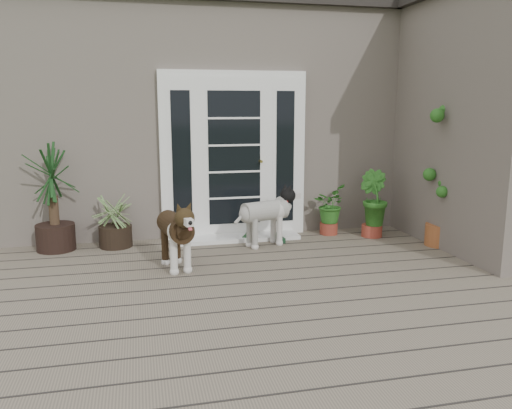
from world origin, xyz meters
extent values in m
cube|color=#6B5B4C|center=(0.00, 0.40, 0.06)|extent=(6.20, 4.60, 0.12)
cube|color=#665E54|center=(0.00, 4.65, 1.55)|extent=(7.40, 4.00, 3.10)
cube|color=#2D2826|center=(0.00, 4.65, 3.20)|extent=(7.60, 4.20, 0.20)
cube|color=#665E54|center=(2.90, 1.50, 1.55)|extent=(1.60, 2.40, 3.10)
cube|color=white|center=(-0.20, 2.60, 1.19)|extent=(1.90, 0.14, 2.15)
cube|color=white|center=(-0.20, 2.40, 0.14)|extent=(1.60, 0.40, 0.05)
imported|color=#1A5C1A|center=(1.06, 2.40, 0.42)|extent=(0.63, 0.63, 0.59)
imported|color=#1E5E1B|center=(1.57, 2.14, 0.45)|extent=(0.56, 0.56, 0.66)
imported|color=#175118|center=(2.37, 2.14, 0.38)|extent=(0.42, 0.42, 0.52)
camera|label=1|loc=(-1.42, -3.96, 1.83)|focal=36.00mm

